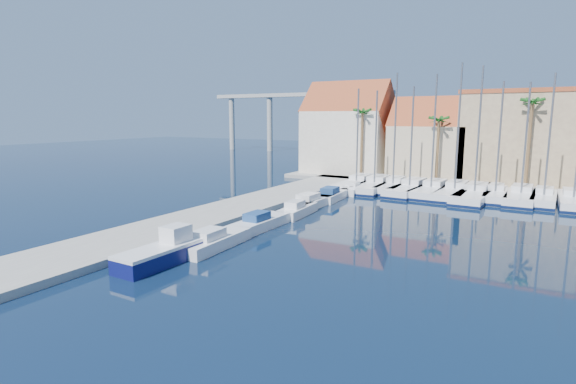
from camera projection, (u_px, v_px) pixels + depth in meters
name	position (u px, v px, depth m)	size (l,w,h in m)	color
ground	(174.00, 291.00, 22.80)	(260.00, 260.00, 0.00)	black
quay_west	(209.00, 216.00, 38.73)	(6.00, 77.00, 0.50)	gray
shore_north	(492.00, 182.00, 58.83)	(54.00, 16.00, 0.50)	gray
fishing_boat	(164.00, 252.00, 27.11)	(2.11, 6.07, 2.11)	#0D114E
motorboat_west_0	(214.00, 241.00, 30.22)	(2.32, 6.36, 1.40)	white
motorboat_west_1	(261.00, 222.00, 35.50)	(1.92, 5.91, 1.40)	white
motorboat_west_2	(297.00, 210.00, 40.20)	(2.08, 5.51, 1.40)	white
motorboat_west_3	(311.00, 202.00, 44.08)	(2.30, 6.75, 1.40)	white
motorboat_west_4	(332.00, 195.00, 47.93)	(2.53, 6.51, 1.40)	white
motorboat_west_5	(354.00, 189.00, 51.84)	(1.94, 5.32, 1.40)	white
motorboat_west_6	(366.00, 182.00, 57.57)	(2.22, 6.14, 1.40)	white
sailboat_0	(358.00, 184.00, 55.57)	(2.91, 10.80, 12.04)	white
sailboat_1	(376.00, 185.00, 54.39)	(3.48, 11.61, 11.75)	white
sailboat_2	(394.00, 186.00, 53.55)	(2.85, 9.71, 13.67)	white
sailboat_3	(411.00, 188.00, 51.97)	(3.75, 11.27, 12.07)	white
sailboat_4	(433.00, 190.00, 50.92)	(3.51, 10.88, 13.30)	white
sailboat_5	(455.00, 191.00, 49.78)	(2.96, 11.16, 14.37)	white
sailboat_6	(476.00, 194.00, 48.09)	(3.73, 11.92, 13.87)	white
sailboat_7	(495.00, 194.00, 47.85)	(2.86, 8.88, 12.31)	white
sailboat_8	(521.00, 196.00, 46.93)	(2.98, 10.54, 12.18)	white
sailboat_9	(544.00, 198.00, 45.63)	(2.55, 8.64, 12.94)	white
sailboat_10	(573.00, 200.00, 44.34)	(2.70, 9.63, 13.65)	white
building_0	(349.00, 132.00, 66.79)	(12.30, 9.00, 13.50)	beige
building_1	(430.00, 142.00, 61.08)	(10.30, 8.00, 11.00)	#C4AC8A
building_2	(522.00, 137.00, 56.35)	(14.20, 10.20, 11.50)	#9A7E5E
palm_0	(362.00, 114.00, 60.12)	(2.60, 2.60, 10.15)	brown
palm_1	(439.00, 122.00, 55.35)	(2.60, 2.60, 9.15)	brown
palm_2	(532.00, 105.00, 50.11)	(2.60, 2.60, 11.15)	brown
viaduct	(293.00, 110.00, 110.39)	(48.00, 2.20, 14.45)	#9E9E99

